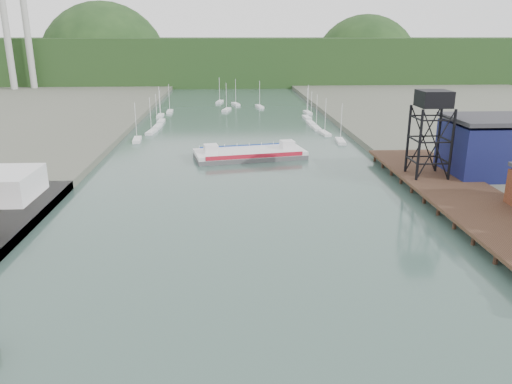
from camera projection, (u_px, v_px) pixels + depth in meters
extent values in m
cube|color=black|center=(467.00, 197.00, 83.05)|extent=(14.00, 70.00, 0.50)
cylinder|color=black|center=(431.00, 204.00, 83.06)|extent=(0.60, 0.60, 2.20)
cylinder|color=black|center=(501.00, 203.00, 83.70)|extent=(0.60, 0.60, 2.20)
cylinder|color=black|center=(420.00, 145.00, 90.27)|extent=(0.50, 0.50, 13.00)
cylinder|color=black|center=(452.00, 145.00, 90.59)|extent=(0.50, 0.50, 13.00)
cylinder|color=black|center=(408.00, 139.00, 95.98)|extent=(0.50, 0.50, 13.00)
cylinder|color=black|center=(439.00, 138.00, 96.30)|extent=(0.50, 0.50, 13.00)
cube|color=black|center=(434.00, 99.00, 90.88)|extent=(5.50, 5.50, 3.00)
cube|color=#0D103B|center=(500.00, 149.00, 96.61)|extent=(20.00, 14.00, 10.00)
cube|color=#2D2D33|center=(505.00, 119.00, 94.83)|extent=(20.50, 14.50, 0.80)
cube|color=silver|center=(137.00, 140.00, 136.15)|extent=(2.67, 7.65, 0.90)
cube|color=silver|center=(151.00, 132.00, 147.14)|extent=(2.81, 7.67, 0.90)
cube|color=silver|center=(157.00, 127.00, 155.61)|extent=(2.35, 7.59, 0.90)
cube|color=silver|center=(161.00, 122.00, 165.05)|extent=(2.01, 7.50, 0.90)
cube|color=silver|center=(160.00, 116.00, 176.61)|extent=(2.00, 7.50, 0.90)
cube|color=silver|center=(170.00, 112.00, 186.10)|extent=(2.16, 7.54, 0.90)
cube|color=silver|center=(340.00, 141.00, 134.46)|extent=(2.53, 7.62, 0.90)
cube|color=silver|center=(325.00, 133.00, 145.27)|extent=(2.76, 7.67, 0.90)
cube|color=silver|center=(316.00, 128.00, 153.58)|extent=(2.22, 7.56, 0.90)
cube|color=silver|center=(311.00, 123.00, 162.13)|extent=(2.18, 7.54, 0.90)
cube|color=silver|center=(307.00, 118.00, 172.72)|extent=(2.46, 7.61, 0.90)
cube|color=silver|center=(308.00, 113.00, 183.88)|extent=(2.48, 7.61, 0.90)
cube|color=silver|center=(227.00, 110.00, 190.87)|extent=(3.78, 7.76, 0.90)
cube|color=silver|center=(260.00, 107.00, 199.19)|extent=(3.31, 7.74, 0.90)
cube|color=silver|center=(236.00, 104.00, 206.31)|extent=(3.76, 7.76, 0.90)
cube|color=silver|center=(220.00, 102.00, 213.56)|extent=(3.40, 7.74, 0.90)
cylinder|color=#A2A29C|center=(6.00, 30.00, 242.91)|extent=(3.20, 3.20, 60.00)
cylinder|color=#A2A29C|center=(27.00, 30.00, 248.10)|extent=(3.20, 3.20, 60.00)
cube|color=black|center=(231.00, 60.00, 320.83)|extent=(500.00, 120.00, 28.00)
sphere|color=black|center=(106.00, 67.00, 317.78)|extent=(80.00, 80.00, 80.00)
sphere|color=black|center=(364.00, 69.00, 336.94)|extent=(70.00, 70.00, 70.00)
cube|color=#4A494C|center=(250.00, 156.00, 117.63)|extent=(27.08, 14.84, 1.02)
cube|color=silver|center=(250.00, 152.00, 117.35)|extent=(27.08, 14.84, 0.82)
cube|color=#B01427|center=(255.00, 156.00, 112.50)|extent=(22.18, 4.35, 0.92)
cube|color=navy|center=(245.00, 147.00, 122.08)|extent=(22.18, 4.35, 0.92)
cube|color=silver|center=(211.00, 149.00, 114.86)|extent=(3.59, 3.59, 2.05)
cube|color=silver|center=(287.00, 145.00, 119.10)|extent=(3.59, 3.59, 2.05)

